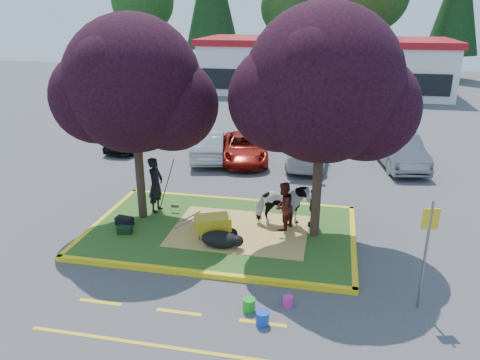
% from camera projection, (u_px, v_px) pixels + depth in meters
% --- Properties ---
extents(ground, '(90.00, 90.00, 0.00)m').
position_uv_depth(ground, '(221.00, 233.00, 14.84)').
color(ground, '#424244').
rests_on(ground, ground).
extents(median_island, '(8.00, 5.00, 0.15)m').
position_uv_depth(median_island, '(221.00, 231.00, 14.82)').
color(median_island, '#244E18').
rests_on(median_island, ground).
extents(curb_near, '(8.30, 0.16, 0.15)m').
position_uv_depth(curb_near, '(198.00, 274.00, 12.45)').
color(curb_near, yellow).
rests_on(curb_near, ground).
extents(curb_far, '(8.30, 0.16, 0.15)m').
position_uv_depth(curb_far, '(238.00, 200.00, 17.19)').
color(curb_far, yellow).
rests_on(curb_far, ground).
extents(curb_left, '(0.16, 5.30, 0.15)m').
position_uv_depth(curb_left, '(103.00, 220.00, 15.59)').
color(curb_left, yellow).
rests_on(curb_left, ground).
extents(curb_right, '(0.16, 5.30, 0.15)m').
position_uv_depth(curb_right, '(353.00, 243.00, 14.04)').
color(curb_right, yellow).
rests_on(curb_right, ground).
extents(straw_bedding, '(4.20, 3.00, 0.01)m').
position_uv_depth(straw_bedding, '(240.00, 231.00, 14.68)').
color(straw_bedding, '#E2B25D').
rests_on(straw_bedding, median_island).
extents(tree_purple_left, '(5.06, 4.20, 6.51)m').
position_uv_depth(tree_purple_left, '(134.00, 91.00, 14.21)').
color(tree_purple_left, black).
rests_on(tree_purple_left, median_island).
extents(tree_purple_right, '(5.30, 4.40, 6.82)m').
position_uv_depth(tree_purple_right, '(324.00, 91.00, 12.88)').
color(tree_purple_right, black).
rests_on(tree_purple_right, median_island).
extents(fire_lane_stripe_a, '(1.10, 0.12, 0.01)m').
position_uv_depth(fire_lane_stripe_a, '(100.00, 302.00, 11.36)').
color(fire_lane_stripe_a, yellow).
rests_on(fire_lane_stripe_a, ground).
extents(fire_lane_stripe_b, '(1.10, 0.12, 0.01)m').
position_uv_depth(fire_lane_stripe_b, '(179.00, 312.00, 10.98)').
color(fire_lane_stripe_b, yellow).
rests_on(fire_lane_stripe_b, ground).
extents(fire_lane_stripe_c, '(1.10, 0.12, 0.01)m').
position_uv_depth(fire_lane_stripe_c, '(263.00, 323.00, 10.60)').
color(fire_lane_stripe_c, yellow).
rests_on(fire_lane_stripe_c, ground).
extents(fire_lane_long, '(6.00, 0.10, 0.01)m').
position_uv_depth(fire_lane_long, '(161.00, 346.00, 9.88)').
color(fire_lane_long, yellow).
rests_on(fire_lane_long, ground).
extents(retail_building, '(20.40, 8.40, 4.40)m').
position_uv_depth(retail_building, '(323.00, 65.00, 39.41)').
color(retail_building, silver).
rests_on(retail_building, ground).
extents(cow, '(1.79, 1.02, 1.43)m').
position_uv_depth(cow, '(282.00, 205.00, 14.78)').
color(cow, silver).
rests_on(cow, median_island).
extents(calf, '(1.26, 0.96, 0.48)m').
position_uv_depth(calf, '(220.00, 239.00, 13.61)').
color(calf, black).
rests_on(calf, median_island).
extents(handler, '(0.52, 0.74, 1.91)m').
position_uv_depth(handler, '(156.00, 185.00, 15.82)').
color(handler, black).
rests_on(handler, median_island).
extents(visitor_a, '(0.86, 0.94, 1.57)m').
position_uv_depth(visitor_a, '(283.00, 206.00, 14.51)').
color(visitor_a, '#431713').
rests_on(visitor_a, median_island).
extents(visitor_b, '(0.32, 0.76, 1.29)m').
position_uv_depth(visitor_b, '(313.00, 207.00, 14.81)').
color(visitor_b, black).
rests_on(visitor_b, median_island).
extents(wheelbarrow, '(1.87, 1.00, 0.71)m').
position_uv_depth(wheelbarrow, '(213.00, 223.00, 14.05)').
color(wheelbarrow, black).
rests_on(wheelbarrow, median_island).
extents(gear_bag_dark, '(0.58, 0.37, 0.27)m').
position_uv_depth(gear_bag_dark, '(124.00, 221.00, 15.02)').
color(gear_bag_dark, black).
rests_on(gear_bag_dark, median_island).
extents(gear_bag_green, '(0.45, 0.31, 0.23)m').
position_uv_depth(gear_bag_green, '(125.00, 230.00, 14.47)').
color(gear_bag_green, black).
rests_on(gear_bag_green, median_island).
extents(sign_post, '(0.38, 0.12, 2.75)m').
position_uv_depth(sign_post, '(427.00, 243.00, 10.59)').
color(sign_post, slate).
rests_on(sign_post, ground).
extents(bucket_green, '(0.39, 0.39, 0.32)m').
position_uv_depth(bucket_green, '(249.00, 305.00, 10.99)').
color(bucket_green, '#18A020').
rests_on(bucket_green, ground).
extents(bucket_pink, '(0.32, 0.32, 0.26)m').
position_uv_depth(bucket_pink, '(288.00, 301.00, 11.17)').
color(bucket_pink, '#D830A0').
rests_on(bucket_pink, ground).
extents(bucket_blue, '(0.35, 0.35, 0.33)m').
position_uv_depth(bucket_blue, '(262.00, 318.00, 10.51)').
color(bucket_blue, '#1741B9').
rests_on(bucket_blue, ground).
extents(car_black, '(1.81, 3.95, 1.31)m').
position_uv_depth(car_black, '(132.00, 136.00, 23.66)').
color(car_black, black).
rests_on(car_black, ground).
extents(car_silver, '(2.31, 4.38, 1.37)m').
position_uv_depth(car_silver, '(209.00, 144.00, 22.03)').
color(car_silver, '#A2A6AA').
rests_on(car_silver, ground).
extents(car_red, '(2.87, 4.76, 1.23)m').
position_uv_depth(car_red, '(245.00, 148.00, 21.77)').
color(car_red, maroon).
rests_on(car_red, ground).
extents(car_white, '(1.90, 4.30, 1.23)m').
position_uv_depth(car_white, '(309.00, 152.00, 21.12)').
color(car_white, silver).
rests_on(car_white, ground).
extents(car_grey, '(2.36, 4.76, 1.50)m').
position_uv_depth(car_grey, '(399.00, 150.00, 20.98)').
color(car_grey, slate).
rests_on(car_grey, ground).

